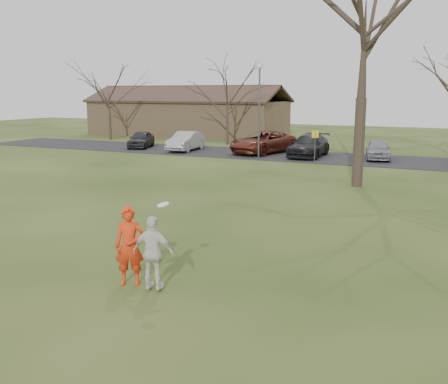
{
  "coord_description": "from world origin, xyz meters",
  "views": [
    {
      "loc": [
        6.46,
        -9.92,
        4.51
      ],
      "look_at": [
        0.0,
        4.0,
        1.5
      ],
      "focal_mm": 41.23,
      "sensor_mm": 36.0,
      "label": 1
    }
  ],
  "objects_px": {
    "car_3": "(309,146)",
    "building": "(188,116)",
    "car_1": "(186,141)",
    "catching_play": "(153,253)",
    "car_4": "(378,149)",
    "big_tree": "(364,36)",
    "car_0": "(141,139)",
    "lamp_post": "(259,100)",
    "car_2": "(263,142)",
    "player_defender": "(130,246)"
  },
  "relations": [
    {
      "from": "car_0",
      "to": "car_3",
      "type": "bearing_deg",
      "value": -18.96
    },
    {
      "from": "car_1",
      "to": "catching_play",
      "type": "xyz_separation_m",
      "value": [
        13.07,
        -25.03,
        0.15
      ]
    },
    {
      "from": "building",
      "to": "lamp_post",
      "type": "bearing_deg",
      "value": -47.91
    },
    {
      "from": "car_3",
      "to": "lamp_post",
      "type": "xyz_separation_m",
      "value": [
        -2.78,
        -2.52,
        3.18
      ]
    },
    {
      "from": "player_defender",
      "to": "car_4",
      "type": "xyz_separation_m",
      "value": [
        1.83,
        25.78,
        -0.25
      ]
    },
    {
      "from": "car_4",
      "to": "big_tree",
      "type": "height_order",
      "value": "big_tree"
    },
    {
      "from": "car_2",
      "to": "building",
      "type": "bearing_deg",
      "value": 151.93
    },
    {
      "from": "car_1",
      "to": "catching_play",
      "type": "height_order",
      "value": "catching_play"
    },
    {
      "from": "car_0",
      "to": "building",
      "type": "height_order",
      "value": "building"
    },
    {
      "from": "car_1",
      "to": "car_3",
      "type": "height_order",
      "value": "car_3"
    },
    {
      "from": "car_0",
      "to": "big_tree",
      "type": "xyz_separation_m",
      "value": [
        19.1,
        -9.92,
        6.29
      ]
    },
    {
      "from": "catching_play",
      "to": "car_4",
      "type": "bearing_deg",
      "value": 87.6
    },
    {
      "from": "car_1",
      "to": "lamp_post",
      "type": "bearing_deg",
      "value": -21.82
    },
    {
      "from": "car_1",
      "to": "big_tree",
      "type": "bearing_deg",
      "value": -37.84
    },
    {
      "from": "player_defender",
      "to": "building",
      "type": "relative_size",
      "value": 0.09
    },
    {
      "from": "car_0",
      "to": "car_2",
      "type": "xyz_separation_m",
      "value": [
        10.27,
        0.64,
        0.14
      ]
    },
    {
      "from": "car_0",
      "to": "building",
      "type": "distance_m",
      "value": 13.45
    },
    {
      "from": "car_3",
      "to": "player_defender",
      "type": "bearing_deg",
      "value": -84.99
    },
    {
      "from": "player_defender",
      "to": "catching_play",
      "type": "relative_size",
      "value": 0.92
    },
    {
      "from": "car_0",
      "to": "car_3",
      "type": "distance_m",
      "value": 13.89
    },
    {
      "from": "car_4",
      "to": "car_3",
      "type": "bearing_deg",
      "value": 174.72
    },
    {
      "from": "player_defender",
      "to": "big_tree",
      "type": "distance_m",
      "value": 16.68
    },
    {
      "from": "car_1",
      "to": "car_2",
      "type": "distance_m",
      "value": 6.01
    },
    {
      "from": "car_2",
      "to": "lamp_post",
      "type": "relative_size",
      "value": 0.92
    },
    {
      "from": "car_4",
      "to": "building",
      "type": "bearing_deg",
      "value": 139.24
    },
    {
      "from": "car_2",
      "to": "building",
      "type": "xyz_separation_m",
      "value": [
        -13.17,
        12.44,
        1.09
      ]
    },
    {
      "from": "player_defender",
      "to": "lamp_post",
      "type": "distance_m",
      "value": 23.71
    },
    {
      "from": "catching_play",
      "to": "lamp_post",
      "type": "xyz_separation_m",
      "value": [
        -6.32,
        22.98,
        3.05
      ]
    },
    {
      "from": "car_0",
      "to": "car_2",
      "type": "height_order",
      "value": "car_2"
    },
    {
      "from": "car_1",
      "to": "lamp_post",
      "type": "height_order",
      "value": "lamp_post"
    },
    {
      "from": "player_defender",
      "to": "car_3",
      "type": "bearing_deg",
      "value": 71.76
    },
    {
      "from": "player_defender",
      "to": "car_0",
      "type": "height_order",
      "value": "player_defender"
    },
    {
      "from": "car_3",
      "to": "building",
      "type": "xyz_separation_m",
      "value": [
        -16.78,
        12.98,
        1.14
      ]
    },
    {
      "from": "building",
      "to": "big_tree",
      "type": "relative_size",
      "value": 1.47
    },
    {
      "from": "car_0",
      "to": "catching_play",
      "type": "relative_size",
      "value": 1.91
    },
    {
      "from": "car_0",
      "to": "car_2",
      "type": "relative_size",
      "value": 0.68
    },
    {
      "from": "car_3",
      "to": "building",
      "type": "distance_m",
      "value": 21.25
    },
    {
      "from": "car_1",
      "to": "building",
      "type": "distance_m",
      "value": 15.32
    },
    {
      "from": "lamp_post",
      "to": "car_2",
      "type": "bearing_deg",
      "value": 105.19
    },
    {
      "from": "catching_play",
      "to": "big_tree",
      "type": "distance_m",
      "value": 16.72
    },
    {
      "from": "car_4",
      "to": "big_tree",
      "type": "xyz_separation_m",
      "value": [
        0.6,
        -10.43,
        6.3
      ]
    },
    {
      "from": "car_4",
      "to": "lamp_post",
      "type": "xyz_separation_m",
      "value": [
        -7.4,
        -2.93,
        3.27
      ]
    },
    {
      "from": "car_4",
      "to": "building",
      "type": "relative_size",
      "value": 0.19
    },
    {
      "from": "player_defender",
      "to": "lamp_post",
      "type": "relative_size",
      "value": 0.3
    },
    {
      "from": "catching_play",
      "to": "lamp_post",
      "type": "bearing_deg",
      "value": 105.37
    },
    {
      "from": "car_4",
      "to": "car_2",
      "type": "bearing_deg",
      "value": 168.78
    },
    {
      "from": "car_1",
      "to": "catching_play",
      "type": "distance_m",
      "value": 28.24
    },
    {
      "from": "car_2",
      "to": "car_3",
      "type": "xyz_separation_m",
      "value": [
        3.61,
        -0.54,
        -0.05
      ]
    },
    {
      "from": "car_3",
      "to": "building",
      "type": "relative_size",
      "value": 0.25
    },
    {
      "from": "car_1",
      "to": "building",
      "type": "bearing_deg",
      "value": 113.39
    }
  ]
}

